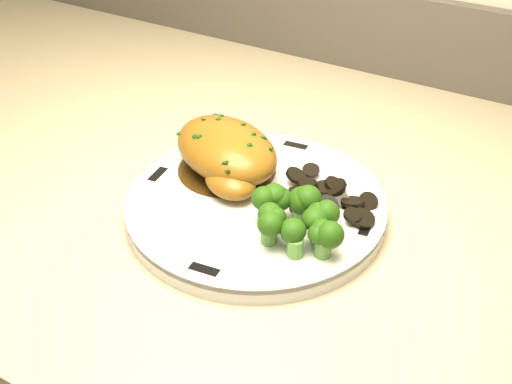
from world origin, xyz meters
The scene contains 9 objects.
plate centered at (-0.19, 1.60, 0.93)m, with size 0.27×0.27×0.02m, color silver.
rim_accent_0 centered at (-0.08, 1.61, 0.94)m, with size 0.03×0.01×0.00m, color black.
rim_accent_1 centered at (-0.20, 1.71, 0.94)m, with size 0.03×0.01×0.00m, color black.
rim_accent_2 centered at (-0.30, 1.58, 0.94)m, with size 0.03×0.01×0.00m, color black.
rim_accent_3 centered at (-0.18, 1.48, 0.94)m, with size 0.03×0.01×0.00m, color black.
gravy_pool centered at (-0.25, 1.63, 0.94)m, with size 0.11×0.11×0.00m, color #311F09.
chicken_breast centered at (-0.24, 1.63, 0.96)m, with size 0.16×0.14×0.05m.
mushroom_pile centered at (-0.13, 1.63, 0.94)m, with size 0.10×0.07×0.03m.
broccoli_florets centered at (-0.13, 1.56, 0.96)m, with size 0.09×0.07×0.04m.
Camera 1 is at (0.08, 1.14, 1.32)m, focal length 45.00 mm.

